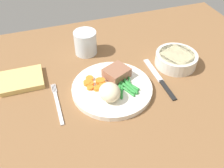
# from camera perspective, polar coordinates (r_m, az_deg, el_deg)

# --- Properties ---
(dining_table) EXTENTS (1.20, 0.90, 0.02)m
(dining_table) POSITION_cam_1_polar(r_m,az_deg,el_deg) (0.76, 2.15, -1.83)
(dining_table) COLOR brown
(dining_table) RESTS_ON ground
(dinner_plate) EXTENTS (0.24, 0.24, 0.02)m
(dinner_plate) POSITION_cam_1_polar(r_m,az_deg,el_deg) (0.74, 0.00, -1.02)
(dinner_plate) COLOR white
(dinner_plate) RESTS_ON dining_table
(meat_portion) EXTENTS (0.09, 0.09, 0.03)m
(meat_portion) POSITION_cam_1_polar(r_m,az_deg,el_deg) (0.76, 1.42, 2.67)
(meat_portion) COLOR #936047
(meat_portion) RESTS_ON dinner_plate
(mashed_potatoes) EXTENTS (0.06, 0.07, 0.05)m
(mashed_potatoes) POSITION_cam_1_polar(r_m,az_deg,el_deg) (0.69, -0.56, -1.89)
(mashed_potatoes) COLOR beige
(mashed_potatoes) RESTS_ON dinner_plate
(carrot_slices) EXTENTS (0.07, 0.07, 0.01)m
(carrot_slices) POSITION_cam_1_polar(r_m,az_deg,el_deg) (0.74, -3.89, 0.21)
(carrot_slices) COLOR orange
(carrot_slices) RESTS_ON dinner_plate
(green_beans) EXTENTS (0.07, 0.10, 0.01)m
(green_beans) POSITION_cam_1_polar(r_m,az_deg,el_deg) (0.73, 3.54, -0.51)
(green_beans) COLOR #2D8C38
(green_beans) RESTS_ON dinner_plate
(fork) EXTENTS (0.01, 0.17, 0.00)m
(fork) POSITION_cam_1_polar(r_m,az_deg,el_deg) (0.73, -12.55, -4.38)
(fork) COLOR silver
(fork) RESTS_ON dining_table
(knife) EXTENTS (0.02, 0.21, 0.01)m
(knife) POSITION_cam_1_polar(r_m,az_deg,el_deg) (0.80, 11.00, 1.09)
(knife) COLOR black
(knife) RESTS_ON dining_table
(water_glass) EXTENTS (0.08, 0.08, 0.08)m
(water_glass) POSITION_cam_1_polar(r_m,az_deg,el_deg) (0.89, -6.14, 9.18)
(water_glass) COLOR silver
(water_glass) RESTS_ON dining_table
(salad_bowl) EXTENTS (0.14, 0.14, 0.04)m
(salad_bowl) POSITION_cam_1_polar(r_m,az_deg,el_deg) (0.86, 14.63, 5.72)
(salad_bowl) COLOR silver
(salad_bowl) RESTS_ON dining_table
(napkin) EXTENTS (0.13, 0.11, 0.02)m
(napkin) POSITION_cam_1_polar(r_m,az_deg,el_deg) (0.82, -20.13, 0.89)
(napkin) COLOR #DBBC6B
(napkin) RESTS_ON dining_table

